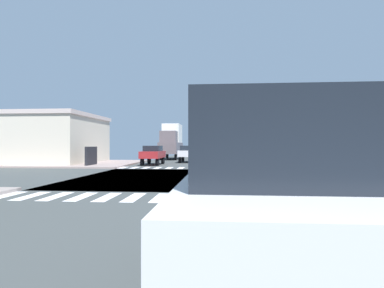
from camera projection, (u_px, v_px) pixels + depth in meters
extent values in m
cube|color=#3D4241|center=(195.00, 178.00, 18.45)|extent=(14.00, 90.00, 0.05)
cube|color=#3D4241|center=(195.00, 178.00, 18.45)|extent=(90.00, 12.00, 0.05)
cube|color=gray|center=(339.00, 165.00, 29.32)|extent=(12.00, 12.00, 0.14)
cube|color=gray|center=(78.00, 163.00, 31.49)|extent=(12.00, 12.00, 0.14)
cube|color=white|center=(6.00, 196.00, 11.74)|extent=(0.50, 2.00, 0.01)
cube|color=white|center=(31.00, 196.00, 11.66)|extent=(0.50, 2.00, 0.01)
cube|color=white|center=(56.00, 196.00, 11.57)|extent=(0.50, 2.00, 0.01)
cube|color=white|center=(82.00, 197.00, 11.49)|extent=(0.50, 2.00, 0.01)
cube|color=white|center=(108.00, 197.00, 11.40)|extent=(0.50, 2.00, 0.01)
cube|color=white|center=(134.00, 197.00, 11.32)|extent=(0.50, 2.00, 0.01)
cube|color=white|center=(160.00, 198.00, 11.24)|extent=(0.50, 2.00, 0.01)
cube|color=white|center=(187.00, 198.00, 11.15)|extent=(0.50, 2.00, 0.01)
cube|color=white|center=(215.00, 199.00, 11.07)|extent=(0.50, 2.00, 0.01)
cube|color=white|center=(243.00, 199.00, 10.99)|extent=(0.50, 2.00, 0.01)
cube|color=white|center=(271.00, 199.00, 10.90)|extent=(0.50, 2.00, 0.01)
cube|color=white|center=(300.00, 200.00, 10.82)|extent=(0.50, 2.00, 0.01)
cube|color=white|center=(329.00, 200.00, 10.73)|extent=(0.50, 2.00, 0.01)
cube|color=white|center=(359.00, 201.00, 10.65)|extent=(0.50, 2.00, 0.01)
cube|color=white|center=(123.00, 168.00, 26.29)|extent=(0.50, 2.00, 0.01)
cube|color=white|center=(135.00, 168.00, 26.20)|extent=(0.50, 2.00, 0.01)
cube|color=white|center=(146.00, 168.00, 26.12)|extent=(0.50, 2.00, 0.01)
cube|color=white|center=(158.00, 168.00, 26.04)|extent=(0.50, 2.00, 0.01)
cube|color=white|center=(169.00, 168.00, 25.95)|extent=(0.50, 2.00, 0.01)
cube|color=white|center=(181.00, 168.00, 25.87)|extent=(0.50, 2.00, 0.01)
cube|color=white|center=(193.00, 168.00, 25.79)|extent=(0.50, 2.00, 0.01)
cube|color=white|center=(205.00, 168.00, 25.70)|extent=(0.50, 2.00, 0.01)
cube|color=white|center=(216.00, 168.00, 25.62)|extent=(0.50, 2.00, 0.01)
cube|color=white|center=(228.00, 168.00, 25.53)|extent=(0.50, 2.00, 0.01)
cube|color=white|center=(241.00, 168.00, 25.45)|extent=(0.50, 2.00, 0.01)
cube|color=white|center=(253.00, 168.00, 25.37)|extent=(0.50, 2.00, 0.01)
cube|color=white|center=(265.00, 168.00, 25.28)|extent=(0.50, 2.00, 0.01)
cube|color=white|center=(277.00, 169.00, 25.20)|extent=(0.50, 2.00, 0.01)
cylinder|color=gray|center=(298.00, 127.00, 24.85)|extent=(0.20, 0.20, 6.84)
cylinder|color=gray|center=(259.00, 90.00, 25.12)|extent=(6.32, 0.14, 0.14)
cube|color=yellow|center=(263.00, 97.00, 25.10)|extent=(0.32, 0.40, 1.00)
sphere|color=black|center=(263.00, 93.00, 24.85)|extent=(0.22, 0.22, 0.22)
sphere|color=orange|center=(263.00, 97.00, 24.85)|extent=(0.22, 0.22, 0.22)
sphere|color=black|center=(263.00, 100.00, 24.85)|extent=(0.22, 0.22, 0.22)
cube|color=yellow|center=(229.00, 97.00, 25.32)|extent=(0.32, 0.40, 1.00)
sphere|color=black|center=(229.00, 93.00, 25.08)|extent=(0.22, 0.22, 0.22)
sphere|color=orange|center=(229.00, 97.00, 25.08)|extent=(0.22, 0.22, 0.22)
sphere|color=black|center=(229.00, 101.00, 25.08)|extent=(0.22, 0.22, 0.22)
cylinder|color=gray|center=(274.00, 132.00, 37.85)|extent=(0.16, 0.16, 7.04)
cylinder|color=gray|center=(268.00, 105.00, 37.92)|extent=(1.40, 0.10, 0.10)
ellipsoid|color=silver|center=(262.00, 105.00, 37.98)|extent=(0.60, 0.32, 0.20)
cube|color=beige|center=(36.00, 141.00, 32.44)|extent=(12.57, 9.94, 4.76)
cube|color=beige|center=(36.00, 117.00, 32.45)|extent=(12.87, 10.24, 0.40)
cube|color=black|center=(91.00, 157.00, 27.83)|extent=(0.24, 2.20, 1.80)
cylinder|color=black|center=(210.00, 238.00, 5.15)|extent=(0.26, 0.74, 0.74)
cylinder|color=black|center=(305.00, 241.00, 5.01)|extent=(0.26, 0.74, 0.74)
cube|color=silver|center=(274.00, 211.00, 3.52)|extent=(1.96, 4.60, 0.88)
cube|color=black|center=(274.00, 142.00, 3.53)|extent=(1.69, 3.22, 0.72)
cylinder|color=black|center=(193.00, 160.00, 32.91)|extent=(0.26, 0.68, 0.68)
cylinder|color=black|center=(180.00, 160.00, 33.03)|extent=(0.26, 0.68, 0.68)
cylinder|color=black|center=(195.00, 159.00, 35.82)|extent=(0.26, 0.68, 0.68)
cylinder|color=black|center=(183.00, 159.00, 35.94)|extent=(0.26, 0.68, 0.68)
cube|color=silver|center=(188.00, 153.00, 34.42)|extent=(1.80, 4.30, 0.66)
cube|color=black|center=(188.00, 148.00, 34.43)|extent=(1.55, 2.24, 0.54)
cylinder|color=black|center=(176.00, 157.00, 39.38)|extent=(0.26, 0.80, 0.80)
cylinder|color=black|center=(161.00, 157.00, 39.54)|extent=(0.26, 0.80, 0.80)
cylinder|color=black|center=(180.00, 156.00, 44.26)|extent=(0.26, 0.80, 0.80)
cylinder|color=black|center=(167.00, 156.00, 44.42)|extent=(0.26, 0.80, 0.80)
cube|color=#605559|center=(171.00, 148.00, 41.90)|extent=(2.40, 7.20, 1.49)
cube|color=white|center=(172.00, 134.00, 42.99)|extent=(2.30, 4.18, 2.56)
cube|color=#605559|center=(169.00, 137.00, 39.76)|extent=(2.11, 2.02, 1.49)
cylinder|color=black|center=(157.00, 162.00, 28.59)|extent=(0.26, 0.68, 0.68)
cylinder|color=black|center=(142.00, 162.00, 28.71)|extent=(0.26, 0.68, 0.68)
cylinder|color=black|center=(163.00, 161.00, 31.50)|extent=(0.26, 0.68, 0.68)
cylinder|color=black|center=(149.00, 161.00, 31.62)|extent=(0.26, 0.68, 0.68)
cube|color=maroon|center=(153.00, 155.00, 30.11)|extent=(1.80, 4.30, 0.66)
cube|color=black|center=(153.00, 148.00, 30.11)|extent=(1.55, 2.24, 0.54)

